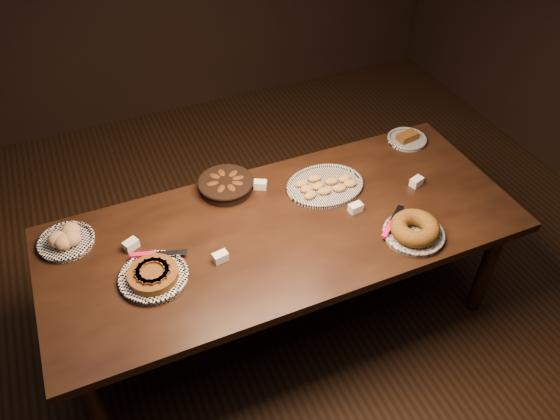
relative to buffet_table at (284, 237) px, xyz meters
name	(u,v)px	position (x,y,z in m)	size (l,w,h in m)	color
ground	(284,316)	(0.00, 0.00, -0.68)	(5.00, 5.00, 0.00)	black
buffet_table	(284,237)	(0.00, 0.00, 0.00)	(2.40, 1.00, 0.75)	black
apple_tart_plate	(153,275)	(-0.68, -0.08, 0.10)	(0.35, 0.33, 0.06)	white
madeleine_platter	(325,185)	(0.32, 0.19, 0.09)	(0.43, 0.35, 0.05)	black
bundt_cake_plate	(414,230)	(0.56, -0.31, 0.11)	(0.32, 0.35, 0.10)	black
croissant_basket	(226,184)	(-0.18, 0.38, 0.12)	(0.32, 0.32, 0.08)	black
bread_roll_plate	(66,239)	(-1.02, 0.30, 0.11)	(0.27, 0.27, 0.09)	white
loaf_plate	(407,139)	(0.97, 0.38, 0.09)	(0.24, 0.24, 0.06)	black
tent_cards	(281,213)	(0.01, 0.07, 0.10)	(1.61, 0.48, 0.04)	white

